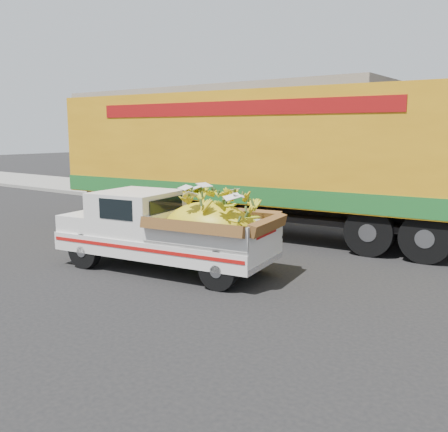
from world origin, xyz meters
The scene contains 6 objects.
ground centered at (0.00, 0.00, 0.00)m, with size 100.00×100.00×0.00m, color black.
curb centered at (0.00, 6.75, 0.07)m, with size 60.00×0.25×0.15m, color gray.
sidewalk centered at (0.00, 8.85, 0.07)m, with size 60.00×4.00×0.14m, color gray.
building_left centered at (-8.00, 14.75, 2.50)m, with size 18.00×6.00×5.00m, color gray.
pickup_truck centered at (1.64, 0.09, 0.84)m, with size 4.65×2.27×1.56m.
semi_trailer centered at (0.69, 4.30, 2.12)m, with size 12.04×3.48×3.80m.
Camera 1 is at (8.11, -7.21, 2.77)m, focal length 40.00 mm.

